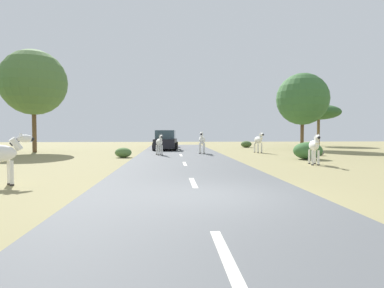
{
  "coord_description": "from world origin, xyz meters",
  "views": [
    {
      "loc": [
        -1.13,
        -8.12,
        1.66
      ],
      "look_at": [
        0.1,
        10.25,
        0.96
      ],
      "focal_mm": 30.26,
      "sensor_mm": 36.0,
      "label": 1
    }
  ],
  "objects_px": {
    "car_1": "(166,141)",
    "bush_3": "(308,151)",
    "tree_3": "(33,83)",
    "bush_0": "(246,144)",
    "zebra_4": "(159,142)",
    "zebra_3": "(0,154)",
    "zebra_0": "(202,140)",
    "rock_1": "(319,153)",
    "bush_1": "(123,153)",
    "zebra_1": "(314,146)",
    "zebra_2": "(259,140)",
    "tree_1": "(303,99)",
    "car_0": "(166,139)",
    "tree_2": "(319,112)"
  },
  "relations": [
    {
      "from": "car_0",
      "to": "tree_3",
      "type": "distance_m",
      "value": 14.37
    },
    {
      "from": "bush_0",
      "to": "rock_1",
      "type": "relative_size",
      "value": 1.72
    },
    {
      "from": "car_1",
      "to": "bush_1",
      "type": "bearing_deg",
      "value": -104.56
    },
    {
      "from": "zebra_1",
      "to": "car_0",
      "type": "height_order",
      "value": "car_0"
    },
    {
      "from": "zebra_0",
      "to": "zebra_1",
      "type": "bearing_deg",
      "value": 130.72
    },
    {
      "from": "zebra_2",
      "to": "zebra_4",
      "type": "distance_m",
      "value": 8.09
    },
    {
      "from": "bush_1",
      "to": "car_1",
      "type": "bearing_deg",
      "value": 71.52
    },
    {
      "from": "zebra_0",
      "to": "tree_3",
      "type": "xyz_separation_m",
      "value": [
        -13.33,
        3.33,
        4.59
      ]
    },
    {
      "from": "zebra_0",
      "to": "zebra_3",
      "type": "bearing_deg",
      "value": 70.03
    },
    {
      "from": "zebra_0",
      "to": "zebra_4",
      "type": "bearing_deg",
      "value": 31.16
    },
    {
      "from": "tree_1",
      "to": "bush_0",
      "type": "xyz_separation_m",
      "value": [
        -4.33,
        4.08,
        -4.36
      ]
    },
    {
      "from": "zebra_1",
      "to": "zebra_4",
      "type": "relative_size",
      "value": 1.09
    },
    {
      "from": "car_0",
      "to": "zebra_1",
      "type": "bearing_deg",
      "value": -70.29
    },
    {
      "from": "zebra_4",
      "to": "tree_3",
      "type": "height_order",
      "value": "tree_3"
    },
    {
      "from": "tree_3",
      "to": "bush_0",
      "type": "bearing_deg",
      "value": 19.19
    },
    {
      "from": "zebra_4",
      "to": "bush_0",
      "type": "relative_size",
      "value": 1.35
    },
    {
      "from": "tree_3",
      "to": "bush_0",
      "type": "height_order",
      "value": "tree_3"
    },
    {
      "from": "car_1",
      "to": "zebra_2",
      "type": "bearing_deg",
      "value": -23.68
    },
    {
      "from": "car_0",
      "to": "car_1",
      "type": "relative_size",
      "value": 0.99
    },
    {
      "from": "zebra_1",
      "to": "zebra_3",
      "type": "bearing_deg",
      "value": 35.94
    },
    {
      "from": "bush_3",
      "to": "rock_1",
      "type": "height_order",
      "value": "bush_3"
    },
    {
      "from": "zebra_0",
      "to": "bush_3",
      "type": "height_order",
      "value": "zebra_0"
    },
    {
      "from": "zebra_0",
      "to": "tree_1",
      "type": "relative_size",
      "value": 0.25
    },
    {
      "from": "tree_1",
      "to": "bush_1",
      "type": "distance_m",
      "value": 18.1
    },
    {
      "from": "tree_3",
      "to": "bush_3",
      "type": "xyz_separation_m",
      "value": [
        19.27,
        -8.09,
        -5.11
      ]
    },
    {
      "from": "rock_1",
      "to": "bush_3",
      "type": "bearing_deg",
      "value": -125.86
    },
    {
      "from": "bush_3",
      "to": "rock_1",
      "type": "xyz_separation_m",
      "value": [
        2.09,
        2.89,
        -0.31
      ]
    },
    {
      "from": "zebra_1",
      "to": "car_0",
      "type": "xyz_separation_m",
      "value": [
        -7.68,
        19.8,
        -0.1
      ]
    },
    {
      "from": "rock_1",
      "to": "zebra_2",
      "type": "bearing_deg",
      "value": 137.18
    },
    {
      "from": "zebra_1",
      "to": "bush_1",
      "type": "relative_size",
      "value": 1.58
    },
    {
      "from": "car_1",
      "to": "bush_3",
      "type": "distance_m",
      "value": 13.17
    },
    {
      "from": "zebra_4",
      "to": "tree_3",
      "type": "xyz_separation_m",
      "value": [
        -10.26,
        4.58,
        4.7
      ]
    },
    {
      "from": "zebra_2",
      "to": "bush_3",
      "type": "bearing_deg",
      "value": 96.84
    },
    {
      "from": "zebra_3",
      "to": "zebra_4",
      "type": "distance_m",
      "value": 13.02
    },
    {
      "from": "zebra_1",
      "to": "zebra_2",
      "type": "xyz_separation_m",
      "value": [
        -0.29,
        9.24,
        0.04
      ]
    },
    {
      "from": "tree_2",
      "to": "zebra_3",
      "type": "bearing_deg",
      "value": -130.18
    },
    {
      "from": "rock_1",
      "to": "tree_3",
      "type": "bearing_deg",
      "value": 166.31
    },
    {
      "from": "zebra_2",
      "to": "bush_0",
      "type": "distance_m",
      "value": 8.73
    },
    {
      "from": "tree_1",
      "to": "rock_1",
      "type": "bearing_deg",
      "value": -104.34
    },
    {
      "from": "zebra_3",
      "to": "bush_0",
      "type": "distance_m",
      "value": 26.89
    },
    {
      "from": "zebra_2",
      "to": "car_1",
      "type": "bearing_deg",
      "value": -33.24
    },
    {
      "from": "zebra_0",
      "to": "zebra_3",
      "type": "xyz_separation_m",
      "value": [
        -7.49,
        -13.49,
        -0.06
      ]
    },
    {
      "from": "zebra_3",
      "to": "rock_1",
      "type": "height_order",
      "value": "zebra_3"
    },
    {
      "from": "zebra_0",
      "to": "zebra_1",
      "type": "xyz_separation_m",
      "value": [
        4.89,
        -7.93,
        -0.09
      ]
    },
    {
      "from": "zebra_2",
      "to": "car_0",
      "type": "height_order",
      "value": "car_0"
    },
    {
      "from": "car_1",
      "to": "tree_1",
      "type": "height_order",
      "value": "tree_1"
    },
    {
      "from": "zebra_3",
      "to": "bush_0",
      "type": "xyz_separation_m",
      "value": [
        13.16,
        23.44,
        -0.64
      ]
    },
    {
      "from": "zebra_4",
      "to": "zebra_3",
      "type": "bearing_deg",
      "value": 57.21
    },
    {
      "from": "bush_0",
      "to": "bush_1",
      "type": "relative_size",
      "value": 1.07
    },
    {
      "from": "zebra_2",
      "to": "car_1",
      "type": "height_order",
      "value": "car_1"
    }
  ]
}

